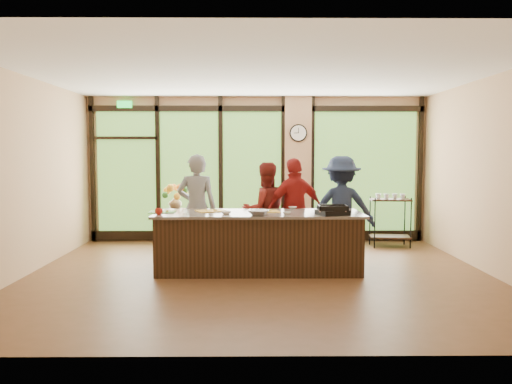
{
  "coord_description": "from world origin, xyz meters",
  "views": [
    {
      "loc": [
        -0.11,
        -7.39,
        1.84
      ],
      "look_at": [
        -0.04,
        0.4,
        1.23
      ],
      "focal_mm": 35.0,
      "sensor_mm": 36.0,
      "label": 1
    }
  ],
  "objects_px": {
    "roasting_pan": "(332,212)",
    "flower_stand": "(176,229)",
    "cook_left": "(197,208)",
    "cook_right": "(341,208)",
    "island_base": "(259,243)",
    "bar_cart": "(390,215)"
  },
  "relations": [
    {
      "from": "roasting_pan",
      "to": "flower_stand",
      "type": "height_order",
      "value": "roasting_pan"
    },
    {
      "from": "roasting_pan",
      "to": "flower_stand",
      "type": "xyz_separation_m",
      "value": [
        -2.67,
        2.16,
        -0.57
      ]
    },
    {
      "from": "cook_left",
      "to": "cook_right",
      "type": "xyz_separation_m",
      "value": [
        2.48,
        0.11,
        -0.02
      ]
    },
    {
      "from": "island_base",
      "to": "cook_right",
      "type": "xyz_separation_m",
      "value": [
        1.44,
        0.84,
        0.46
      ]
    },
    {
      "from": "island_base",
      "to": "cook_right",
      "type": "relative_size",
      "value": 1.73
    },
    {
      "from": "cook_right",
      "to": "roasting_pan",
      "type": "height_order",
      "value": "cook_right"
    },
    {
      "from": "roasting_pan",
      "to": "island_base",
      "type": "bearing_deg",
      "value": 142.21
    },
    {
      "from": "cook_right",
      "to": "bar_cart",
      "type": "height_order",
      "value": "cook_right"
    },
    {
      "from": "island_base",
      "to": "flower_stand",
      "type": "bearing_deg",
      "value": 130.54
    },
    {
      "from": "cook_right",
      "to": "flower_stand",
      "type": "xyz_separation_m",
      "value": [
        -3.01,
        1.0,
        -0.51
      ]
    },
    {
      "from": "cook_left",
      "to": "flower_stand",
      "type": "xyz_separation_m",
      "value": [
        -0.53,
        1.11,
        -0.53
      ]
    },
    {
      "from": "roasting_pan",
      "to": "flower_stand",
      "type": "relative_size",
      "value": 0.55
    },
    {
      "from": "island_base",
      "to": "flower_stand",
      "type": "distance_m",
      "value": 2.43
    },
    {
      "from": "cook_left",
      "to": "cook_right",
      "type": "distance_m",
      "value": 2.48
    },
    {
      "from": "roasting_pan",
      "to": "flower_stand",
      "type": "bearing_deg",
      "value": 119.57
    },
    {
      "from": "island_base",
      "to": "roasting_pan",
      "type": "xyz_separation_m",
      "value": [
        1.1,
        -0.32,
        0.52
      ]
    },
    {
      "from": "island_base",
      "to": "cook_left",
      "type": "bearing_deg",
      "value": 144.73
    },
    {
      "from": "bar_cart",
      "to": "roasting_pan",
      "type": "bearing_deg",
      "value": -116.99
    },
    {
      "from": "roasting_pan",
      "to": "bar_cart",
      "type": "distance_m",
      "value": 2.81
    },
    {
      "from": "island_base",
      "to": "cook_left",
      "type": "relative_size",
      "value": 1.7
    },
    {
      "from": "cook_left",
      "to": "cook_right",
      "type": "bearing_deg",
      "value": -179.16
    },
    {
      "from": "flower_stand",
      "to": "cook_right",
      "type": "bearing_deg",
      "value": -4.76
    }
  ]
}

